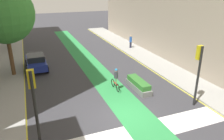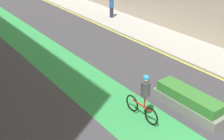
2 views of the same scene
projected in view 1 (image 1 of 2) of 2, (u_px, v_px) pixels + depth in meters
name	position (u px, v px, depth m)	size (l,w,h in m)	color
ground_plane	(123.00, 115.00, 14.39)	(120.00, 120.00, 0.00)	#38383D
bike_lane_paint	(133.00, 113.00, 14.64)	(2.40, 60.00, 0.01)	#2D8C47
crosswalk_band	(137.00, 133.00, 12.66)	(12.00, 1.80, 0.01)	silver
curb_stripe_left	(26.00, 137.00, 12.35)	(0.16, 60.00, 0.01)	yellow
sidewalk_right	(212.00, 95.00, 16.92)	(3.00, 60.00, 0.15)	#9E9E99
curb_stripe_right	(196.00, 99.00, 16.44)	(0.16, 60.00, 0.01)	yellow
traffic_signal_near_right	(199.00, 65.00, 14.68)	(0.35, 0.52, 4.31)	black
traffic_signal_near_left	(33.00, 94.00, 10.87)	(0.35, 0.52, 4.21)	black
car_blue_left_far	(36.00, 62.00, 22.03)	(2.09, 4.24, 1.57)	navy
cyclist_in_lane	(116.00, 79.00, 17.64)	(0.32, 1.73, 1.86)	black
pedestrian_sidewalk_right_a	(131.00, 41.00, 29.14)	(0.34, 0.34, 1.70)	#262638
street_tree_near	(4.00, 14.00, 18.63)	(5.18, 5.18, 8.19)	brown
street_tree_far	(2.00, 11.00, 27.61)	(4.09, 4.09, 6.87)	brown
median_planter	(138.00, 85.00, 17.83)	(0.86, 3.01, 0.85)	slate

